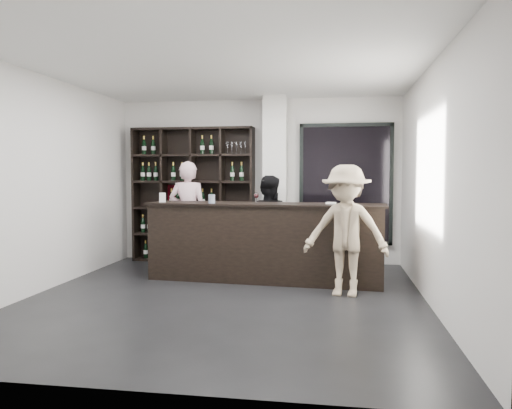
% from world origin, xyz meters
% --- Properties ---
extents(floor, '(5.00, 5.50, 0.01)m').
position_xyz_m(floor, '(0.00, 0.00, -0.01)').
color(floor, black).
rests_on(floor, ground).
extents(wine_shelf, '(2.20, 0.35, 2.40)m').
position_xyz_m(wine_shelf, '(-1.15, 2.57, 1.20)').
color(wine_shelf, black).
rests_on(wine_shelf, floor).
extents(structural_column, '(0.40, 0.40, 2.90)m').
position_xyz_m(structural_column, '(0.35, 2.47, 1.45)').
color(structural_column, silver).
rests_on(structural_column, floor).
extents(glass_panel, '(1.60, 0.08, 2.10)m').
position_xyz_m(glass_panel, '(1.55, 2.69, 1.40)').
color(glass_panel, black).
rests_on(glass_panel, floor).
extents(tasting_counter, '(3.49, 0.72, 1.15)m').
position_xyz_m(tasting_counter, '(0.35, 1.10, 0.58)').
color(tasting_counter, black).
rests_on(tasting_counter, floor).
extents(taster_pink, '(0.67, 0.45, 1.79)m').
position_xyz_m(taster_pink, '(-1.10, 2.08, 0.90)').
color(taster_pink, beige).
rests_on(taster_pink, floor).
extents(taster_black, '(0.84, 0.71, 1.55)m').
position_xyz_m(taster_black, '(0.30, 1.85, 0.78)').
color(taster_black, black).
rests_on(taster_black, floor).
extents(customer, '(1.20, 0.83, 1.69)m').
position_xyz_m(customer, '(1.51, 0.40, 0.85)').
color(customer, tan).
rests_on(customer, floor).
extents(wine_glass, '(0.08, 0.08, 0.18)m').
position_xyz_m(wine_glass, '(0.23, 1.13, 1.24)').
color(wine_glass, white).
rests_on(wine_glass, tasting_counter).
extents(spit_cup, '(0.12, 0.12, 0.13)m').
position_xyz_m(spit_cup, '(-0.40, 0.95, 1.21)').
color(spit_cup, silver).
rests_on(spit_cup, tasting_counter).
extents(napkin_stack, '(0.15, 0.15, 0.02)m').
position_xyz_m(napkin_stack, '(1.31, 1.08, 1.16)').
color(napkin_stack, white).
rests_on(napkin_stack, tasting_counter).
extents(card_stand, '(0.10, 0.07, 0.14)m').
position_xyz_m(card_stand, '(-1.21, 1.12, 1.22)').
color(card_stand, white).
rests_on(card_stand, tasting_counter).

